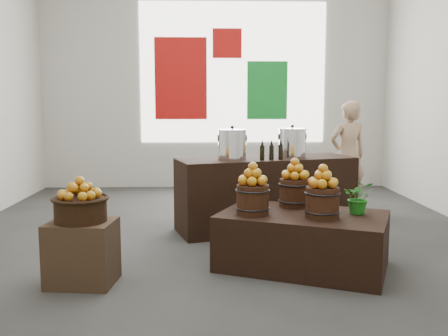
{
  "coord_description": "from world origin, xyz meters",
  "views": [
    {
      "loc": [
        -0.15,
        -5.29,
        1.47
      ],
      "look_at": [
        0.02,
        -0.4,
        0.84
      ],
      "focal_mm": 40.0,
      "sensor_mm": 36.0,
      "label": 1
    }
  ],
  "objects_px": {
    "wicker_basket": "(81,210)",
    "counter": "(266,194)",
    "shopper": "(347,156)",
    "crate": "(82,253)",
    "stock_pot_left": "(232,145)",
    "display_table": "(302,241)",
    "stock_pot_center": "(292,143)"
  },
  "relations": [
    {
      "from": "wicker_basket",
      "to": "counter",
      "type": "distance_m",
      "value": 2.46
    },
    {
      "from": "wicker_basket",
      "to": "shopper",
      "type": "relative_size",
      "value": 0.28
    },
    {
      "from": "crate",
      "to": "wicker_basket",
      "type": "distance_m",
      "value": 0.36
    },
    {
      "from": "crate",
      "to": "counter",
      "type": "relative_size",
      "value": 0.25
    },
    {
      "from": "crate",
      "to": "stock_pot_left",
      "type": "height_order",
      "value": "stock_pot_left"
    },
    {
      "from": "wicker_basket",
      "to": "shopper",
      "type": "bearing_deg",
      "value": 43.25
    },
    {
      "from": "shopper",
      "to": "stock_pot_left",
      "type": "bearing_deg",
      "value": 20.08
    },
    {
      "from": "wicker_basket",
      "to": "display_table",
      "type": "bearing_deg",
      "value": 10.43
    },
    {
      "from": "display_table",
      "to": "stock_pot_center",
      "type": "relative_size",
      "value": 4.5
    },
    {
      "from": "stock_pot_left",
      "to": "stock_pot_center",
      "type": "xyz_separation_m",
      "value": [
        0.72,
        0.21,
        0.0
      ]
    },
    {
      "from": "crate",
      "to": "stock_pot_left",
      "type": "relative_size",
      "value": 1.64
    },
    {
      "from": "counter",
      "to": "wicker_basket",
      "type": "bearing_deg",
      "value": -150.82
    },
    {
      "from": "crate",
      "to": "stock_pot_center",
      "type": "xyz_separation_m",
      "value": [
        2.03,
        1.85,
        0.74
      ]
    },
    {
      "from": "wicker_basket",
      "to": "stock_pot_center",
      "type": "relative_size",
      "value": 1.31
    },
    {
      "from": "shopper",
      "to": "crate",
      "type": "bearing_deg",
      "value": 28.53
    },
    {
      "from": "wicker_basket",
      "to": "counter",
      "type": "height_order",
      "value": "counter"
    },
    {
      "from": "counter",
      "to": "stock_pot_left",
      "type": "height_order",
      "value": "stock_pot_left"
    },
    {
      "from": "stock_pot_center",
      "to": "crate",
      "type": "bearing_deg",
      "value": -137.63
    },
    {
      "from": "crate",
      "to": "display_table",
      "type": "relative_size",
      "value": 0.36
    },
    {
      "from": "wicker_basket",
      "to": "stock_pot_center",
      "type": "xyz_separation_m",
      "value": [
        2.03,
        1.85,
        0.39
      ]
    },
    {
      "from": "stock_pot_left",
      "to": "shopper",
      "type": "xyz_separation_m",
      "value": [
        1.65,
        1.15,
        -0.25
      ]
    },
    {
      "from": "display_table",
      "to": "shopper",
      "type": "distance_m",
      "value": 2.71
    },
    {
      "from": "crate",
      "to": "stock_pot_center",
      "type": "distance_m",
      "value": 2.84
    },
    {
      "from": "crate",
      "to": "display_table",
      "type": "bearing_deg",
      "value": 10.43
    },
    {
      "from": "stock_pot_left",
      "to": "shopper",
      "type": "height_order",
      "value": "shopper"
    },
    {
      "from": "display_table",
      "to": "stock_pot_center",
      "type": "distance_m",
      "value": 1.69
    },
    {
      "from": "counter",
      "to": "crate",
      "type": "bearing_deg",
      "value": -150.82
    },
    {
      "from": "display_table",
      "to": "stock_pot_center",
      "type": "height_order",
      "value": "stock_pot_center"
    },
    {
      "from": "wicker_basket",
      "to": "counter",
      "type": "xyz_separation_m",
      "value": [
        1.71,
        1.76,
        -0.2
      ]
    },
    {
      "from": "wicker_basket",
      "to": "shopper",
      "type": "distance_m",
      "value": 4.06
    },
    {
      "from": "crate",
      "to": "wicker_basket",
      "type": "xyz_separation_m",
      "value": [
        0.0,
        0.0,
        0.36
      ]
    },
    {
      "from": "display_table",
      "to": "stock_pot_center",
      "type": "bearing_deg",
      "value": 107.74
    }
  ]
}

